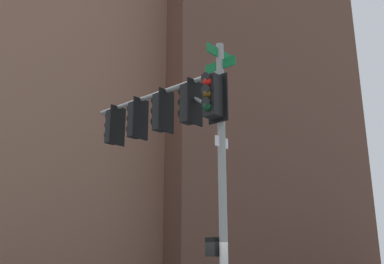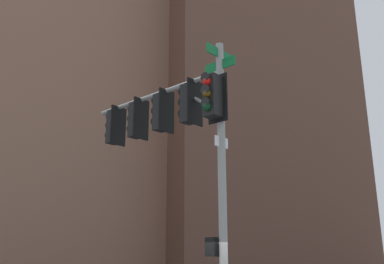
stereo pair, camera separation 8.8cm
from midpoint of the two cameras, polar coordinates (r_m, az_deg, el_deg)
The scene contains 3 objects.
signal_pole_assembly at distance 11.08m, azimuth -2.81°, elevation 0.50°, with size 2.47×4.57×7.17m.
building_brick_nearside at distance 56.58m, azimuth 6.25°, elevation 10.18°, with size 22.24×16.50×54.45m, color brown.
building_brick_midblock at distance 53.18m, azimuth -14.25°, elevation 2.94°, with size 21.71×18.77×38.30m, color #845B47.
Camera 1 is at (-4.50, -8.62, 2.16)m, focal length 40.91 mm.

